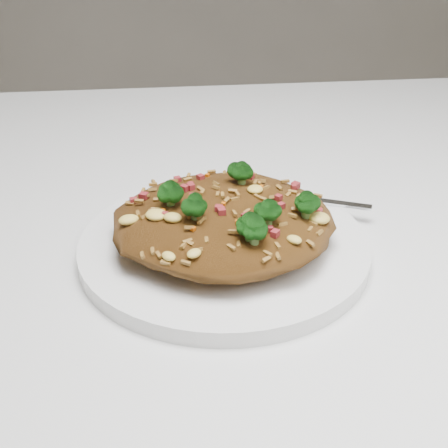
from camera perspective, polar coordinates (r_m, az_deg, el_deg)
The scene contains 4 objects.
dining_table at distance 0.64m, azimuth -5.67°, elevation -6.38°, with size 1.20×0.80×0.75m.
plate at distance 0.53m, azimuth -0.00°, elevation -2.06°, with size 0.25×0.25×0.01m, color white.
fried_rice at distance 0.51m, azimuth 0.07°, elevation 1.00°, with size 0.18×0.17×0.06m.
fork at distance 0.59m, azimuth 6.36°, elevation 2.41°, with size 0.16×0.08×0.00m.
Camera 1 is at (0.01, -0.52, 1.04)m, focal length 50.00 mm.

